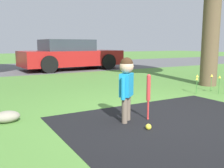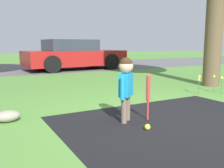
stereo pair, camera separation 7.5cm
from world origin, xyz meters
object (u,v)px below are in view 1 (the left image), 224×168
(child, at_px, (126,80))
(parked_car, at_px, (70,55))
(sports_ball, at_px, (148,127))
(baseball_bat, at_px, (148,90))

(child, xyz_separation_m, parked_car, (2.01, 7.50, 0.03))
(child, bearing_deg, sports_ball, -122.02)
(baseball_bat, distance_m, sports_ball, 0.59)
(baseball_bat, relative_size, parked_car, 0.15)
(child, relative_size, baseball_bat, 1.36)
(child, bearing_deg, parked_car, 34.69)
(baseball_bat, height_order, sports_ball, baseball_bat)
(child, distance_m, sports_ball, 0.70)
(child, distance_m, baseball_bat, 0.37)
(child, relative_size, parked_car, 0.21)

